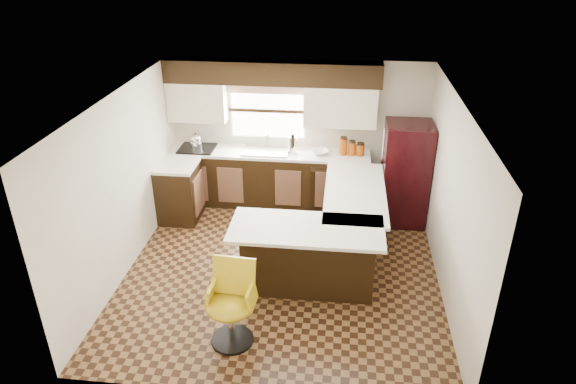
# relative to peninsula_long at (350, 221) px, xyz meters

# --- Properties ---
(floor) EXTENTS (4.40, 4.40, 0.00)m
(floor) POSITION_rel_peninsula_long_xyz_m (-0.90, -0.62, -0.45)
(floor) COLOR #49301A
(floor) RESTS_ON ground
(ceiling) EXTENTS (4.40, 4.40, 0.00)m
(ceiling) POSITION_rel_peninsula_long_xyz_m (-0.90, -0.62, 1.95)
(ceiling) COLOR silver
(ceiling) RESTS_ON wall_back
(wall_back) EXTENTS (4.40, 0.00, 4.40)m
(wall_back) POSITION_rel_peninsula_long_xyz_m (-0.90, 1.58, 0.75)
(wall_back) COLOR beige
(wall_back) RESTS_ON floor
(wall_front) EXTENTS (4.40, 0.00, 4.40)m
(wall_front) POSITION_rel_peninsula_long_xyz_m (-0.90, -2.83, 0.75)
(wall_front) COLOR beige
(wall_front) RESTS_ON floor
(wall_left) EXTENTS (0.00, 4.40, 4.40)m
(wall_left) POSITION_rel_peninsula_long_xyz_m (-3.00, -0.62, 0.75)
(wall_left) COLOR beige
(wall_left) RESTS_ON floor
(wall_right) EXTENTS (0.00, 4.40, 4.40)m
(wall_right) POSITION_rel_peninsula_long_xyz_m (1.20, -0.62, 0.75)
(wall_right) COLOR beige
(wall_right) RESTS_ON floor
(base_cab_back) EXTENTS (3.30, 0.60, 0.90)m
(base_cab_back) POSITION_rel_peninsula_long_xyz_m (-1.35, 1.28, 0.00)
(base_cab_back) COLOR black
(base_cab_back) RESTS_ON floor
(base_cab_left) EXTENTS (0.60, 0.70, 0.90)m
(base_cab_left) POSITION_rel_peninsula_long_xyz_m (-2.70, 0.62, 0.00)
(base_cab_left) COLOR black
(base_cab_left) RESTS_ON floor
(counter_back) EXTENTS (3.30, 0.60, 0.04)m
(counter_back) POSITION_rel_peninsula_long_xyz_m (-1.35, 1.28, 0.47)
(counter_back) COLOR silver
(counter_back) RESTS_ON base_cab_back
(counter_left) EXTENTS (0.60, 0.70, 0.04)m
(counter_left) POSITION_rel_peninsula_long_xyz_m (-2.70, 0.62, 0.47)
(counter_left) COLOR silver
(counter_left) RESTS_ON base_cab_left
(soffit) EXTENTS (3.40, 0.35, 0.36)m
(soffit) POSITION_rel_peninsula_long_xyz_m (-1.30, 1.40, 1.77)
(soffit) COLOR black
(soffit) RESTS_ON wall_back
(upper_cab_left) EXTENTS (0.94, 0.35, 0.64)m
(upper_cab_left) POSITION_rel_peninsula_long_xyz_m (-2.52, 1.40, 1.27)
(upper_cab_left) COLOR beige
(upper_cab_left) RESTS_ON wall_back
(upper_cab_right) EXTENTS (1.14, 0.35, 0.64)m
(upper_cab_right) POSITION_rel_peninsula_long_xyz_m (-0.22, 1.40, 1.27)
(upper_cab_right) COLOR beige
(upper_cab_right) RESTS_ON wall_back
(window_pane) EXTENTS (1.20, 0.02, 0.90)m
(window_pane) POSITION_rel_peninsula_long_xyz_m (-1.40, 1.56, 1.10)
(window_pane) COLOR white
(window_pane) RESTS_ON wall_back
(valance) EXTENTS (1.30, 0.06, 0.18)m
(valance) POSITION_rel_peninsula_long_xyz_m (-1.40, 1.52, 1.49)
(valance) COLOR #D19B93
(valance) RESTS_ON wall_back
(sink) EXTENTS (0.75, 0.45, 0.03)m
(sink) POSITION_rel_peninsula_long_xyz_m (-1.40, 1.25, 0.51)
(sink) COLOR #B2B2B7
(sink) RESTS_ON counter_back
(dishwasher) EXTENTS (0.58, 0.03, 0.78)m
(dishwasher) POSITION_rel_peninsula_long_xyz_m (-0.35, 0.99, -0.02)
(dishwasher) COLOR black
(dishwasher) RESTS_ON floor
(cooktop) EXTENTS (0.58, 0.50, 0.02)m
(cooktop) POSITION_rel_peninsula_long_xyz_m (-2.55, 1.25, 0.51)
(cooktop) COLOR black
(cooktop) RESTS_ON counter_back
(peninsula_long) EXTENTS (0.60, 1.95, 0.90)m
(peninsula_long) POSITION_rel_peninsula_long_xyz_m (0.00, 0.00, 0.00)
(peninsula_long) COLOR black
(peninsula_long) RESTS_ON floor
(peninsula_return) EXTENTS (1.65, 0.60, 0.90)m
(peninsula_return) POSITION_rel_peninsula_long_xyz_m (-0.53, -0.97, 0.00)
(peninsula_return) COLOR black
(peninsula_return) RESTS_ON floor
(counter_pen_long) EXTENTS (0.84, 1.95, 0.04)m
(counter_pen_long) POSITION_rel_peninsula_long_xyz_m (0.05, 0.00, 0.47)
(counter_pen_long) COLOR silver
(counter_pen_long) RESTS_ON peninsula_long
(counter_pen_return) EXTENTS (1.89, 0.84, 0.04)m
(counter_pen_return) POSITION_rel_peninsula_long_xyz_m (-0.55, -1.06, 0.47)
(counter_pen_return) COLOR silver
(counter_pen_return) RESTS_ON peninsula_return
(refrigerator) EXTENTS (0.70, 0.67, 1.63)m
(refrigerator) POSITION_rel_peninsula_long_xyz_m (0.83, 0.93, 0.36)
(refrigerator) COLOR black
(refrigerator) RESTS_ON floor
(bar_chair) EXTENTS (0.56, 0.56, 0.99)m
(bar_chair) POSITION_rel_peninsula_long_xyz_m (-1.30, -2.08, 0.04)
(bar_chair) COLOR gold
(bar_chair) RESTS_ON floor
(kettle) EXTENTS (0.19, 0.19, 0.26)m
(kettle) POSITION_rel_peninsula_long_xyz_m (-2.55, 1.26, 0.65)
(kettle) COLOR silver
(kettle) RESTS_ON cooktop
(percolator) EXTENTS (0.14, 0.14, 0.28)m
(percolator) POSITION_rel_peninsula_long_xyz_m (-0.96, 1.28, 0.64)
(percolator) COLOR silver
(percolator) RESTS_ON counter_back
(mixing_bowl) EXTENTS (0.35, 0.35, 0.07)m
(mixing_bowl) POSITION_rel_peninsula_long_xyz_m (-0.52, 1.28, 0.53)
(mixing_bowl) COLOR white
(mixing_bowl) RESTS_ON counter_back
(canister_large) EXTENTS (0.13, 0.13, 0.27)m
(canister_large) POSITION_rel_peninsula_long_xyz_m (-0.14, 1.30, 0.63)
(canister_large) COLOR #994009
(canister_large) RESTS_ON counter_back
(canister_med) EXTENTS (0.12, 0.12, 0.21)m
(canister_med) POSITION_rel_peninsula_long_xyz_m (-0.00, 1.30, 0.60)
(canister_med) COLOR #994009
(canister_med) RESTS_ON counter_back
(canister_small) EXTENTS (0.13, 0.13, 0.18)m
(canister_small) POSITION_rel_peninsula_long_xyz_m (0.13, 1.30, 0.59)
(canister_small) COLOR #994009
(canister_small) RESTS_ON counter_back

